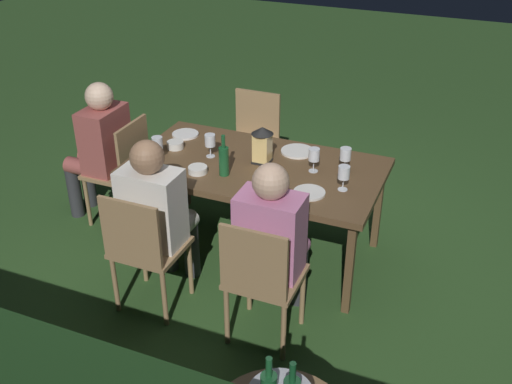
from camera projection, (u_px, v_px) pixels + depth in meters
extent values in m
plane|color=#2D5123|center=(256.00, 250.00, 4.55)|extent=(16.00, 16.00, 0.00)
cube|color=brown|center=(256.00, 168.00, 4.20)|extent=(1.75, 0.96, 0.04)
cube|color=brown|center=(378.00, 207.00, 4.44)|extent=(0.05, 0.05, 0.68)
cube|color=brown|center=(185.00, 169.00, 4.98)|extent=(0.05, 0.05, 0.68)
cube|color=brown|center=(349.00, 269.00, 3.79)|extent=(0.05, 0.05, 0.68)
cube|color=brown|center=(131.00, 217.00, 4.32)|extent=(0.05, 0.05, 0.68)
cube|color=#9E7A51|center=(266.00, 277.00, 3.56)|extent=(0.42, 0.40, 0.03)
cube|color=#9E7A51|center=(253.00, 263.00, 3.30)|extent=(0.40, 0.03, 0.42)
cylinder|color=#9E7A51|center=(249.00, 283.00, 3.87)|extent=(0.03, 0.03, 0.42)
cylinder|color=#9E7A51|center=(302.00, 297.00, 3.75)|extent=(0.03, 0.03, 0.42)
cylinder|color=#9E7A51|center=(227.00, 316.00, 3.60)|extent=(0.03, 0.03, 0.42)
cylinder|color=#9E7A51|center=(283.00, 332.00, 3.48)|extent=(0.03, 0.03, 0.42)
cube|color=#C675A3|center=(270.00, 234.00, 3.48)|extent=(0.38, 0.24, 0.50)
sphere|color=#D1A889|center=(271.00, 182.00, 3.31)|extent=(0.21, 0.21, 0.21)
cylinder|color=#C675A3|center=(264.00, 251.00, 3.74)|extent=(0.13, 0.36, 0.13)
cylinder|color=#C675A3|center=(292.00, 258.00, 3.68)|extent=(0.13, 0.36, 0.13)
cylinder|color=#333338|center=(273.00, 268.00, 3.98)|extent=(0.11, 0.11, 0.45)
cylinder|color=#333338|center=(299.00, 274.00, 3.92)|extent=(0.11, 0.11, 0.45)
cube|color=#9E7A51|center=(116.00, 171.00, 4.73)|extent=(0.40, 0.42, 0.03)
cube|color=#9E7A51|center=(133.00, 149.00, 4.56)|extent=(0.03, 0.40, 0.42)
cylinder|color=#9E7A51|center=(88.00, 202.00, 4.75)|extent=(0.03, 0.03, 0.42)
cylinder|color=#9E7A51|center=(114.00, 182.00, 5.04)|extent=(0.03, 0.03, 0.42)
cylinder|color=#9E7A51|center=(124.00, 211.00, 4.64)|extent=(0.03, 0.03, 0.42)
cylinder|color=#9E7A51|center=(149.00, 190.00, 4.93)|extent=(0.03, 0.03, 0.42)
cube|color=#9E4C47|center=(105.00, 139.00, 4.62)|extent=(0.24, 0.38, 0.50)
sphere|color=beige|center=(99.00, 96.00, 4.45)|extent=(0.21, 0.21, 0.21)
cylinder|color=#9E4C47|center=(87.00, 168.00, 4.71)|extent=(0.36, 0.13, 0.13)
cylinder|color=#9E4C47|center=(101.00, 159.00, 4.86)|extent=(0.36, 0.13, 0.13)
cylinder|color=#333338|center=(75.00, 191.00, 4.88)|extent=(0.11, 0.11, 0.45)
cylinder|color=#333338|center=(88.00, 181.00, 5.03)|extent=(0.11, 0.11, 0.45)
cube|color=#9E7A51|center=(249.00, 147.00, 5.10)|extent=(0.42, 0.40, 0.03)
cube|color=#9E7A51|center=(258.00, 115.00, 5.14)|extent=(0.40, 0.02, 0.42)
cylinder|color=#9E7A51|center=(261.00, 184.00, 5.02)|extent=(0.03, 0.03, 0.42)
cylinder|color=#9E7A51|center=(222.00, 176.00, 5.14)|extent=(0.03, 0.03, 0.42)
cylinder|color=#9E7A51|center=(276.00, 166.00, 5.29)|extent=(0.03, 0.03, 0.42)
cylinder|color=#9E7A51|center=(238.00, 159.00, 5.41)|extent=(0.03, 0.03, 0.42)
cube|color=#9E7A51|center=(151.00, 247.00, 3.82)|extent=(0.42, 0.40, 0.03)
cube|color=#9E7A51|center=(131.00, 233.00, 3.56)|extent=(0.40, 0.03, 0.42)
cylinder|color=#9E7A51|center=(144.00, 255.00, 4.13)|extent=(0.03, 0.03, 0.42)
cylinder|color=#9E7A51|center=(190.00, 268.00, 4.01)|extent=(0.03, 0.03, 0.42)
cylinder|color=#9E7A51|center=(115.00, 284.00, 3.86)|extent=(0.03, 0.03, 0.42)
cylinder|color=#9E7A51|center=(164.00, 298.00, 3.74)|extent=(0.03, 0.03, 0.42)
cube|color=white|center=(152.00, 207.00, 3.74)|extent=(0.38, 0.24, 0.50)
sphere|color=#997051|center=(147.00, 157.00, 3.57)|extent=(0.21, 0.21, 0.21)
cylinder|color=white|center=(154.00, 225.00, 4.00)|extent=(0.13, 0.36, 0.13)
cylinder|color=white|center=(178.00, 231.00, 3.94)|extent=(0.13, 0.36, 0.13)
cylinder|color=#333338|center=(169.00, 242.00, 4.25)|extent=(0.11, 0.11, 0.45)
cylinder|color=#333338|center=(192.00, 248.00, 4.19)|extent=(0.11, 0.11, 0.45)
cube|color=black|center=(262.00, 161.00, 4.23)|extent=(0.12, 0.12, 0.01)
cube|color=#F9D17A|center=(262.00, 147.00, 4.17)|extent=(0.11, 0.11, 0.20)
cone|color=black|center=(262.00, 130.00, 4.11)|extent=(0.15, 0.15, 0.05)
cylinder|color=#195128|center=(224.00, 161.00, 4.02)|extent=(0.07, 0.07, 0.20)
cylinder|color=#195128|center=(223.00, 142.00, 3.94)|extent=(0.03, 0.03, 0.09)
cylinder|color=silver|center=(313.00, 171.00, 4.11)|extent=(0.06, 0.06, 0.00)
cylinder|color=silver|center=(314.00, 165.00, 4.09)|extent=(0.01, 0.01, 0.08)
cylinder|color=silver|center=(314.00, 154.00, 4.05)|extent=(0.08, 0.08, 0.08)
cylinder|color=maroon|center=(314.00, 158.00, 4.06)|extent=(0.07, 0.07, 0.03)
cylinder|color=silver|center=(211.00, 156.00, 4.31)|extent=(0.06, 0.06, 0.00)
cylinder|color=silver|center=(210.00, 151.00, 4.28)|extent=(0.01, 0.01, 0.08)
cylinder|color=silver|center=(210.00, 140.00, 4.24)|extent=(0.08, 0.08, 0.08)
cylinder|color=maroon|center=(210.00, 143.00, 4.26)|extent=(0.07, 0.07, 0.03)
cylinder|color=silver|center=(159.00, 159.00, 4.27)|extent=(0.06, 0.06, 0.00)
cylinder|color=silver|center=(158.00, 153.00, 4.25)|extent=(0.01, 0.01, 0.08)
cylinder|color=silver|center=(157.00, 143.00, 4.21)|extent=(0.08, 0.08, 0.08)
cylinder|color=maroon|center=(158.00, 146.00, 4.22)|extent=(0.07, 0.07, 0.03)
cylinder|color=silver|center=(343.00, 189.00, 3.89)|extent=(0.06, 0.06, 0.00)
cylinder|color=silver|center=(343.00, 184.00, 3.86)|extent=(0.01, 0.01, 0.08)
cylinder|color=silver|center=(344.00, 172.00, 3.82)|extent=(0.08, 0.08, 0.08)
cylinder|color=maroon|center=(344.00, 176.00, 3.84)|extent=(0.07, 0.07, 0.03)
cylinder|color=silver|center=(344.00, 170.00, 4.11)|extent=(0.06, 0.06, 0.00)
cylinder|color=silver|center=(345.00, 165.00, 4.09)|extent=(0.01, 0.01, 0.08)
cylinder|color=silver|center=(346.00, 154.00, 4.05)|extent=(0.08, 0.08, 0.08)
cylinder|color=maroon|center=(345.00, 157.00, 4.06)|extent=(0.07, 0.07, 0.03)
cylinder|color=white|center=(298.00, 151.00, 4.36)|extent=(0.24, 0.24, 0.01)
cylinder|color=white|center=(185.00, 134.00, 4.62)|extent=(0.20, 0.20, 0.01)
cylinder|color=silver|center=(309.00, 193.00, 3.84)|extent=(0.21, 0.21, 0.01)
cylinder|color=silver|center=(198.00, 170.00, 4.08)|extent=(0.13, 0.13, 0.04)
cylinder|color=#424C1E|center=(198.00, 169.00, 4.08)|extent=(0.11, 0.11, 0.01)
cylinder|color=silver|center=(175.00, 145.00, 4.42)|extent=(0.12, 0.12, 0.05)
cylinder|color=tan|center=(175.00, 144.00, 4.41)|extent=(0.10, 0.10, 0.02)
cylinder|color=#144723|center=(293.00, 372.00, 2.23)|extent=(0.03, 0.03, 0.09)
cylinder|color=#195128|center=(269.00, 367.00, 2.25)|extent=(0.03, 0.03, 0.09)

